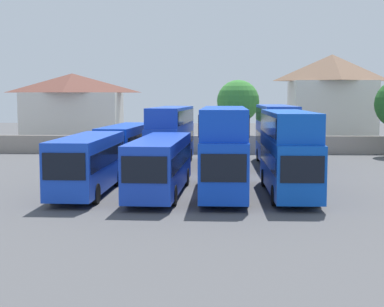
% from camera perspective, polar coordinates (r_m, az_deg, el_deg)
% --- Properties ---
extents(ground, '(140.00, 140.00, 0.00)m').
position_cam_1_polar(ground, '(52.14, 0.58, -0.64)').
color(ground, '#4C4C4F').
extents(depot_boundary_wall, '(56.00, 0.50, 1.80)m').
position_cam_1_polar(depot_boundary_wall, '(57.64, 0.72, 0.87)').
color(depot_boundary_wall, gray).
rests_on(depot_boundary_wall, ground).
extents(bus_1, '(2.75, 10.25, 3.40)m').
position_cam_1_polar(bus_1, '(34.51, -10.16, -0.74)').
color(bus_1, blue).
rests_on(bus_1, ground).
extents(bus_2, '(3.12, 11.50, 3.29)m').
position_cam_1_polar(bus_2, '(33.89, -3.12, -0.87)').
color(bus_2, blue).
rests_on(bus_2, ground).
extents(bus_3, '(2.82, 11.87, 5.06)m').
position_cam_1_polar(bus_3, '(34.15, 3.16, 0.80)').
color(bus_3, blue).
rests_on(bus_3, ground).
extents(bus_4, '(2.56, 10.57, 4.87)m').
position_cam_1_polar(bus_4, '(33.92, 9.46, 0.52)').
color(bus_4, blue).
rests_on(bus_4, ground).
extents(bus_5, '(3.34, 11.03, 3.34)m').
position_cam_1_polar(bus_5, '(47.71, -6.50, 1.04)').
color(bus_5, '#0D3DC9').
rests_on(bus_5, ground).
extents(bus_6, '(3.37, 11.61, 4.82)m').
position_cam_1_polar(bus_6, '(47.72, -2.08, 2.05)').
color(bus_6, blue).
rests_on(bus_6, ground).
extents(bus_7, '(3.30, 10.49, 3.41)m').
position_cam_1_polar(bus_7, '(47.48, 2.97, 1.09)').
color(bus_7, blue).
rests_on(bus_7, ground).
extents(bus_8, '(2.69, 11.67, 4.96)m').
position_cam_1_polar(bus_8, '(48.01, 8.27, 2.10)').
color(bus_8, blue).
rests_on(bus_8, ground).
extents(house_terrace_left, '(11.41, 6.59, 8.30)m').
position_cam_1_polar(house_terrace_left, '(68.77, -11.62, 4.31)').
color(house_terrace_left, silver).
rests_on(house_terrace_left, ground).
extents(house_terrace_centre, '(9.46, 7.41, 10.37)m').
position_cam_1_polar(house_terrace_centre, '(67.85, 13.51, 5.15)').
color(house_terrace_centre, silver).
rests_on(house_terrace_centre, ground).
extents(tree_left_of_lot, '(4.34, 4.34, 7.37)m').
position_cam_1_polar(tree_left_of_lot, '(59.98, 4.54, 5.13)').
color(tree_left_of_lot, brown).
rests_on(tree_left_of_lot, ground).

